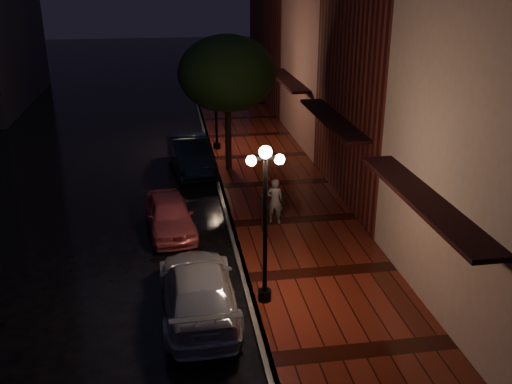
{
  "coord_description": "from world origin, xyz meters",
  "views": [
    {
      "loc": [
        -1.91,
        -17.98,
        8.43
      ],
      "look_at": [
        0.85,
        -0.27,
        1.4
      ],
      "focal_mm": 40.0,
      "sensor_mm": 36.0,
      "label": 1
    }
  ],
  "objects_px": {
    "pink_car": "(169,215)",
    "parking_meter": "(262,209)",
    "street_tree": "(227,76)",
    "navy_car": "(191,155)",
    "streetlamp_far": "(216,99)",
    "silver_car": "(198,290)",
    "woman_with_umbrella": "(275,182)",
    "streetlamp_near": "(265,216)"
  },
  "relations": [
    {
      "from": "silver_car",
      "to": "woman_with_umbrella",
      "type": "relative_size",
      "value": 2.1
    },
    {
      "from": "street_tree",
      "to": "parking_meter",
      "type": "relative_size",
      "value": 4.43
    },
    {
      "from": "woman_with_umbrella",
      "to": "parking_meter",
      "type": "height_order",
      "value": "woman_with_umbrella"
    },
    {
      "from": "woman_with_umbrella",
      "to": "silver_car",
      "type": "bearing_deg",
      "value": 78.48
    },
    {
      "from": "silver_car",
      "to": "parking_meter",
      "type": "bearing_deg",
      "value": -120.2
    },
    {
      "from": "pink_car",
      "to": "street_tree",
      "type": "bearing_deg",
      "value": 58.97
    },
    {
      "from": "streetlamp_far",
      "to": "street_tree",
      "type": "bearing_deg",
      "value": -85.09
    },
    {
      "from": "streetlamp_near",
      "to": "woman_with_umbrella",
      "type": "relative_size",
      "value": 1.91
    },
    {
      "from": "silver_car",
      "to": "navy_car",
      "type": "bearing_deg",
      "value": -93.22
    },
    {
      "from": "street_tree",
      "to": "woman_with_umbrella",
      "type": "distance_m",
      "value": 6.69
    },
    {
      "from": "streetlamp_far",
      "to": "silver_car",
      "type": "height_order",
      "value": "streetlamp_far"
    },
    {
      "from": "navy_car",
      "to": "parking_meter",
      "type": "relative_size",
      "value": 3.49
    },
    {
      "from": "streetlamp_near",
      "to": "parking_meter",
      "type": "height_order",
      "value": "streetlamp_near"
    },
    {
      "from": "streetlamp_far",
      "to": "pink_car",
      "type": "distance_m",
      "value": 9.51
    },
    {
      "from": "parking_meter",
      "to": "woman_with_umbrella",
      "type": "bearing_deg",
      "value": 63.54
    },
    {
      "from": "streetlamp_far",
      "to": "parking_meter",
      "type": "distance_m",
      "value": 9.87
    },
    {
      "from": "silver_car",
      "to": "woman_with_umbrella",
      "type": "height_order",
      "value": "woman_with_umbrella"
    },
    {
      "from": "streetlamp_far",
      "to": "pink_car",
      "type": "bearing_deg",
      "value": -105.17
    },
    {
      "from": "streetlamp_far",
      "to": "parking_meter",
      "type": "bearing_deg",
      "value": -86.17
    },
    {
      "from": "navy_car",
      "to": "street_tree",
      "type": "bearing_deg",
      "value": -17.41
    },
    {
      "from": "streetlamp_near",
      "to": "streetlamp_far",
      "type": "xyz_separation_m",
      "value": [
        0.0,
        14.0,
        0.0
      ]
    },
    {
      "from": "street_tree",
      "to": "woman_with_umbrella",
      "type": "xyz_separation_m",
      "value": [
        0.94,
        -6.09,
        -2.6
      ]
    },
    {
      "from": "streetlamp_far",
      "to": "navy_car",
      "type": "bearing_deg",
      "value": -117.48
    },
    {
      "from": "pink_car",
      "to": "streetlamp_near",
      "type": "bearing_deg",
      "value": -70.89
    },
    {
      "from": "pink_car",
      "to": "parking_meter",
      "type": "height_order",
      "value": "parking_meter"
    },
    {
      "from": "street_tree",
      "to": "silver_car",
      "type": "height_order",
      "value": "street_tree"
    },
    {
      "from": "silver_car",
      "to": "parking_meter",
      "type": "xyz_separation_m",
      "value": [
        2.42,
        4.39,
        0.25
      ]
    },
    {
      "from": "street_tree",
      "to": "navy_car",
      "type": "bearing_deg",
      "value": 169.28
    },
    {
      "from": "streetlamp_near",
      "to": "woman_with_umbrella",
      "type": "xyz_separation_m",
      "value": [
        1.2,
        4.9,
        -0.96
      ]
    },
    {
      "from": "silver_car",
      "to": "streetlamp_far",
      "type": "bearing_deg",
      "value": -98.53
    },
    {
      "from": "pink_car",
      "to": "woman_with_umbrella",
      "type": "bearing_deg",
      "value": -8.66
    },
    {
      "from": "navy_car",
      "to": "silver_car",
      "type": "bearing_deg",
      "value": -98.53
    },
    {
      "from": "pink_car",
      "to": "parking_meter",
      "type": "xyz_separation_m",
      "value": [
        3.08,
        -0.73,
        0.31
      ]
    },
    {
      "from": "streetlamp_near",
      "to": "silver_car",
      "type": "height_order",
      "value": "streetlamp_near"
    },
    {
      "from": "street_tree",
      "to": "pink_car",
      "type": "xyz_separation_m",
      "value": [
        -2.69,
        -5.97,
        -3.61
      ]
    },
    {
      "from": "parking_meter",
      "to": "streetlamp_far",
      "type": "bearing_deg",
      "value": 109.44
    },
    {
      "from": "streetlamp_near",
      "to": "street_tree",
      "type": "xyz_separation_m",
      "value": [
        0.26,
        10.99,
        1.64
      ]
    },
    {
      "from": "navy_car",
      "to": "woman_with_umbrella",
      "type": "distance_m",
      "value": 6.97
    },
    {
      "from": "streetlamp_near",
      "to": "pink_car",
      "type": "relative_size",
      "value": 1.15
    },
    {
      "from": "navy_car",
      "to": "parking_meter",
      "type": "bearing_deg",
      "value": -80.38
    },
    {
      "from": "streetlamp_near",
      "to": "streetlamp_far",
      "type": "bearing_deg",
      "value": 90.0
    },
    {
      "from": "woman_with_umbrella",
      "to": "parking_meter",
      "type": "bearing_deg",
      "value": 67.07
    }
  ]
}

